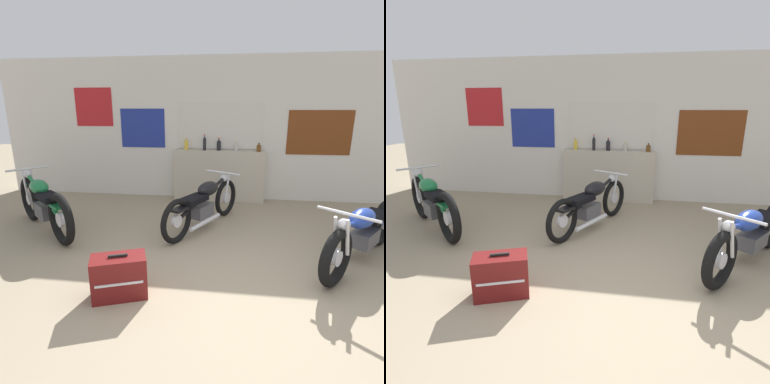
# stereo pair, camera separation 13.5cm
# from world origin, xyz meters

# --- Properties ---
(ground_plane) EXTENTS (24.00, 24.00, 0.00)m
(ground_plane) POSITION_xyz_m (0.00, 0.00, 0.00)
(ground_plane) COLOR gray
(wall_back) EXTENTS (10.00, 0.07, 2.80)m
(wall_back) POSITION_xyz_m (-0.01, 3.78, 1.40)
(wall_back) COLOR silver
(wall_back) RESTS_ON ground_plane
(sill_counter) EXTENTS (1.80, 0.28, 1.02)m
(sill_counter) POSITION_xyz_m (-0.39, 3.60, 0.51)
(sill_counter) COLOR #B7AD99
(sill_counter) RESTS_ON ground_plane
(bottle_leftmost) EXTENTS (0.08, 0.08, 0.24)m
(bottle_leftmost) POSITION_xyz_m (-1.06, 3.63, 1.12)
(bottle_leftmost) COLOR gold
(bottle_leftmost) RESTS_ON sill_counter
(bottle_left_center) EXTENTS (0.06, 0.06, 0.31)m
(bottle_left_center) POSITION_xyz_m (-0.69, 3.60, 1.16)
(bottle_left_center) COLOR black
(bottle_left_center) RESTS_ON sill_counter
(bottle_center) EXTENTS (0.08, 0.08, 0.25)m
(bottle_center) POSITION_xyz_m (-0.41, 3.62, 1.13)
(bottle_center) COLOR black
(bottle_center) RESTS_ON sill_counter
(bottle_right_center) EXTENTS (0.08, 0.08, 0.18)m
(bottle_right_center) POSITION_xyz_m (-0.07, 3.63, 1.10)
(bottle_right_center) COLOR #B7B2A8
(bottle_right_center) RESTS_ON sill_counter
(bottle_rightmost) EXTENTS (0.09, 0.09, 0.17)m
(bottle_rightmost) POSITION_xyz_m (0.37, 3.55, 1.09)
(bottle_rightmost) COLOR #5B3814
(bottle_rightmost) RESTS_ON sill_counter
(motorcycle_blue) EXTENTS (1.46, 1.68, 0.79)m
(motorcycle_blue) POSITION_xyz_m (1.44, 1.22, 0.39)
(motorcycle_blue) COLOR black
(motorcycle_blue) RESTS_ON ground_plane
(motorcycle_green) EXTENTS (1.68, 1.38, 0.92)m
(motorcycle_green) POSITION_xyz_m (-2.94, 1.63, 0.43)
(motorcycle_green) COLOR black
(motorcycle_green) RESTS_ON ground_plane
(motorcycle_black) EXTENTS (1.06, 1.81, 0.81)m
(motorcycle_black) POSITION_xyz_m (-0.55, 2.08, 0.40)
(motorcycle_black) COLOR black
(motorcycle_black) RESTS_ON ground_plane
(hard_case_darkred) EXTENTS (0.60, 0.44, 0.46)m
(hard_case_darkred) POSITION_xyz_m (-1.22, 0.17, 0.22)
(hard_case_darkred) COLOR maroon
(hard_case_darkred) RESTS_ON ground_plane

